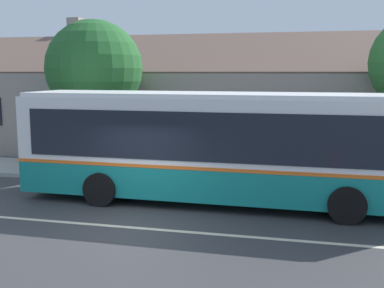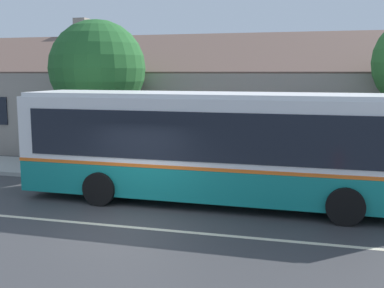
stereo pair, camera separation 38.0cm
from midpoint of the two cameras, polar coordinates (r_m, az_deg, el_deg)
name	(u,v)px [view 1 (the left image)]	position (r m, az deg, el deg)	size (l,w,h in m)	color
ground_plane	(123,227)	(12.63, -9.08, -9.68)	(300.00, 300.00, 0.00)	#38383A
sidewalk_far	(182,176)	(18.09, -1.75, -3.76)	(60.00, 3.00, 0.15)	#9E9E99
lane_divider_stripe	(123,227)	(12.62, -9.08, -9.66)	(60.00, 0.16, 0.01)	beige
community_building	(196,109)	(24.36, 0.07, 4.14)	(25.84, 8.43, 6.83)	gray
transit_bus	(218,145)	(14.38, 2.35, -0.06)	(12.00, 2.86, 3.31)	#147F7A
bench_by_building	(102,160)	(19.02, -11.23, -1.83)	(1.51, 0.51, 0.94)	brown
street_tree_secondary	(94,69)	(19.78, -12.06, 8.70)	(3.85, 3.85, 5.99)	#4C3828
bike_rack	(36,153)	(20.48, -18.56, -1.02)	(1.16, 0.06, 0.78)	slate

